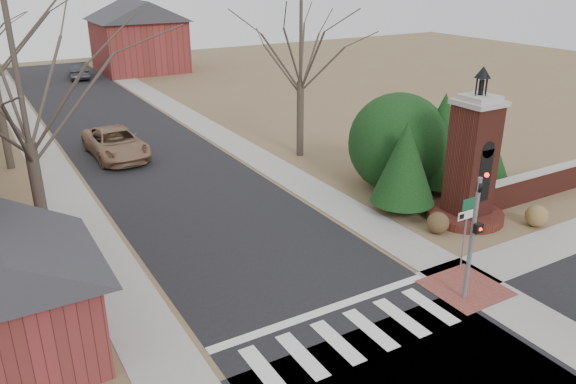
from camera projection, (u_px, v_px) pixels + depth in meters
ground at (371, 351)px, 15.79m from camera, size 120.00×120.00×0.00m
main_street at (140, 148)px, 33.36m from camera, size 8.00×70.00×0.01m
crosswalk_zone at (354, 335)px, 16.43m from camera, size 8.00×2.20×0.02m
stop_bar at (325, 310)px, 17.62m from camera, size 8.00×0.35×0.02m
sidewalk_right_main at (220, 135)px, 35.81m from camera, size 2.00×60.00×0.02m
sidewalk_left at (47, 162)px, 30.91m from camera, size 2.00×60.00×0.02m
curb_apron at (465, 288)px, 18.84m from camera, size 2.40×2.40×0.02m
traffic_signal_pole at (474, 227)px, 17.30m from camera, size 0.28×0.41×4.50m
sign_post at (467, 220)px, 19.28m from camera, size 0.90×0.07×2.75m
brick_gate_monument at (470, 171)px, 23.20m from camera, size 3.20×3.20×6.47m
brick_garden_wall at (535, 185)px, 25.89m from camera, size 7.50×0.50×1.30m
garage_left at (8, 291)px, 14.53m from camera, size 4.80×4.80×4.29m
house_distant_right at (138, 34)px, 56.52m from camera, size 8.80×8.80×7.30m
evergreen_near at (405, 162)px, 23.91m from camera, size 2.80×2.80×4.10m
evergreen_mid at (442, 137)px, 26.31m from camera, size 3.40×3.40×4.70m
evergreen_far at (486, 150)px, 26.71m from camera, size 2.40×2.40×3.30m
evergreen_mass at (399, 139)px, 26.71m from camera, size 4.80×4.80×4.80m
bare_tree_0 at (13, 51)px, 16.80m from camera, size 8.05×8.05×11.15m
bare_tree_3 at (301, 35)px, 29.59m from camera, size 7.00×7.00×9.70m
pickup_truck at (116, 143)px, 31.49m from camera, size 2.80×5.85×1.61m
distant_car at (79, 70)px, 53.67m from camera, size 2.36×5.02×1.59m
dry_shrub_left at (438, 223)px, 22.60m from camera, size 0.90×0.90×0.90m
dry_shrub_right at (537, 216)px, 23.19m from camera, size 0.92×0.92×0.92m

